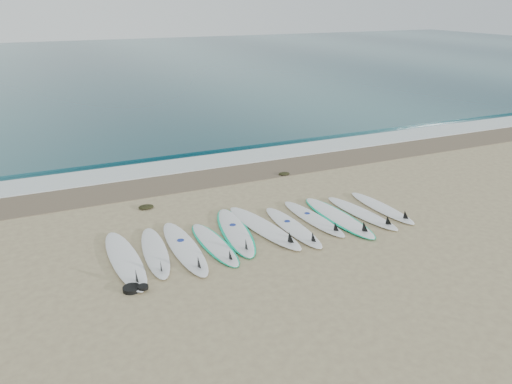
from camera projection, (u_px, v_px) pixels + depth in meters
name	position (u px, v px, depth m)	size (l,w,h in m)	color
ground	(265.00, 231.00, 11.69)	(120.00, 120.00, 0.00)	tan
ocean	(89.00, 67.00, 39.27)	(120.00, 55.00, 0.03)	#1A4953
wet_sand_band	(208.00, 177.00, 15.17)	(120.00, 1.80, 0.01)	brown
foam_band	(194.00, 164.00, 16.36)	(120.00, 1.40, 0.04)	silver
wave_crest	(181.00, 151.00, 17.62)	(120.00, 1.00, 0.10)	#1A4953
surfboard_0	(126.00, 260.00, 10.26)	(0.69, 2.84, 0.36)	white
surfboard_1	(156.00, 252.00, 10.59)	(0.75, 2.49, 0.31)	white
surfboard_2	(185.00, 248.00, 10.76)	(0.58, 2.77, 0.35)	white
surfboard_3	(215.00, 244.00, 10.97)	(0.69, 2.36, 0.30)	white
surfboard_4	(236.00, 232.00, 11.54)	(1.05, 2.78, 0.34)	white
surfboard_5	(265.00, 228.00, 11.71)	(1.05, 2.91, 0.37)	white
surfboard_6	(294.00, 227.00, 11.75)	(0.59, 2.53, 0.32)	white
surfboard_7	(314.00, 219.00, 12.21)	(0.72, 2.49, 0.31)	white
surfboard_8	(339.00, 217.00, 12.29)	(0.79, 2.81, 0.35)	white
surfboard_9	(363.00, 213.00, 12.52)	(0.84, 2.52, 0.32)	white
surfboard_10	(383.00, 208.00, 12.84)	(0.61, 2.40, 0.30)	white
seaweed_near	(146.00, 207.00, 12.95)	(0.40, 0.31, 0.08)	black
seaweed_far	(284.00, 174.00, 15.40)	(0.36, 0.28, 0.07)	black
leash_coil	(134.00, 288.00, 9.29)	(0.46, 0.36, 0.11)	black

